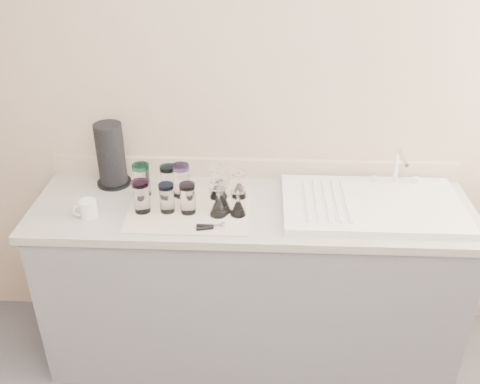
{
  "coord_description": "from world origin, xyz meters",
  "views": [
    {
      "loc": [
        0.04,
        -0.94,
        2.19
      ],
      "look_at": [
        -0.06,
        1.15,
        1.0
      ],
      "focal_mm": 40.0,
      "sensor_mm": 36.0,
      "label": 1
    }
  ],
  "objects_px": {
    "tumbler_teal": "(142,180)",
    "can_opener": "(211,227)",
    "tumbler_cyan": "(169,180)",
    "goblet_extra": "(218,205)",
    "goblet_back_right": "(239,188)",
    "tumbler_blue": "(167,198)",
    "tumbler_lavender": "(188,198)",
    "sink_unit": "(372,204)",
    "goblet_back_left": "(218,187)",
    "tumbler_magenta": "(141,196)",
    "paper_towel_roll": "(111,155)",
    "goblet_front_right": "(238,206)",
    "tumbler_purple": "(181,180)",
    "white_mug": "(88,209)",
    "goblet_front_left": "(221,200)"
  },
  "relations": [
    {
      "from": "goblet_front_right",
      "to": "can_opener",
      "type": "height_order",
      "value": "goblet_front_right"
    },
    {
      "from": "goblet_back_right",
      "to": "paper_towel_roll",
      "type": "height_order",
      "value": "paper_towel_roll"
    },
    {
      "from": "tumbler_cyan",
      "to": "can_opener",
      "type": "distance_m",
      "value": 0.37
    },
    {
      "from": "paper_towel_roll",
      "to": "tumbler_purple",
      "type": "bearing_deg",
      "value": -18.12
    },
    {
      "from": "goblet_extra",
      "to": "tumbler_teal",
      "type": "bearing_deg",
      "value": 156.92
    },
    {
      "from": "tumbler_magenta",
      "to": "goblet_front_left",
      "type": "distance_m",
      "value": 0.36
    },
    {
      "from": "goblet_extra",
      "to": "can_opener",
      "type": "xyz_separation_m",
      "value": [
        -0.03,
        -0.12,
        -0.04
      ]
    },
    {
      "from": "tumbler_blue",
      "to": "white_mug",
      "type": "xyz_separation_m",
      "value": [
        -0.35,
        -0.05,
        -0.04
      ]
    },
    {
      "from": "tumbler_teal",
      "to": "goblet_back_right",
      "type": "relative_size",
      "value": 1.24
    },
    {
      "from": "tumbler_magenta",
      "to": "tumbler_teal",
      "type": "bearing_deg",
      "value": 100.61
    },
    {
      "from": "tumbler_lavender",
      "to": "can_opener",
      "type": "xyz_separation_m",
      "value": [
        0.11,
        -0.13,
        -0.06
      ]
    },
    {
      "from": "goblet_front_right",
      "to": "goblet_extra",
      "type": "distance_m",
      "value": 0.09
    },
    {
      "from": "goblet_back_left",
      "to": "goblet_back_right",
      "type": "height_order",
      "value": "goblet_back_left"
    },
    {
      "from": "tumbler_blue",
      "to": "goblet_back_right",
      "type": "height_order",
      "value": "tumbler_blue"
    },
    {
      "from": "goblet_back_right",
      "to": "tumbler_cyan",
      "type": "bearing_deg",
      "value": 179.35
    },
    {
      "from": "goblet_back_left",
      "to": "tumbler_magenta",
      "type": "bearing_deg",
      "value": -156.85
    },
    {
      "from": "tumbler_magenta",
      "to": "goblet_back_left",
      "type": "xyz_separation_m",
      "value": [
        0.34,
        0.14,
        -0.03
      ]
    },
    {
      "from": "tumbler_lavender",
      "to": "can_opener",
      "type": "relative_size",
      "value": 1.15
    },
    {
      "from": "sink_unit",
      "to": "goblet_front_left",
      "type": "height_order",
      "value": "sink_unit"
    },
    {
      "from": "paper_towel_roll",
      "to": "goblet_back_right",
      "type": "bearing_deg",
      "value": -10.36
    },
    {
      "from": "tumbler_cyan",
      "to": "goblet_front_left",
      "type": "height_order",
      "value": "goblet_front_left"
    },
    {
      "from": "goblet_back_left",
      "to": "can_opener",
      "type": "bearing_deg",
      "value": -92.72
    },
    {
      "from": "goblet_back_right",
      "to": "tumbler_lavender",
      "type": "bearing_deg",
      "value": -146.07
    },
    {
      "from": "tumbler_lavender",
      "to": "paper_towel_roll",
      "type": "bearing_deg",
      "value": 146.86
    },
    {
      "from": "goblet_back_left",
      "to": "goblet_front_right",
      "type": "bearing_deg",
      "value": -56.82
    },
    {
      "from": "tumbler_cyan",
      "to": "goblet_back_right",
      "type": "distance_m",
      "value": 0.34
    },
    {
      "from": "sink_unit",
      "to": "tumbler_teal",
      "type": "height_order",
      "value": "sink_unit"
    },
    {
      "from": "tumbler_teal",
      "to": "tumbler_cyan",
      "type": "relative_size",
      "value": 1.06
    },
    {
      "from": "sink_unit",
      "to": "tumbler_cyan",
      "type": "height_order",
      "value": "sink_unit"
    },
    {
      "from": "tumbler_magenta",
      "to": "goblet_extra",
      "type": "distance_m",
      "value": 0.35
    },
    {
      "from": "can_opener",
      "to": "goblet_back_right",
      "type": "bearing_deg",
      "value": 68.57
    },
    {
      "from": "tumbler_cyan",
      "to": "goblet_extra",
      "type": "height_order",
      "value": "tumbler_cyan"
    },
    {
      "from": "goblet_back_left",
      "to": "can_opener",
      "type": "xyz_separation_m",
      "value": [
        -0.01,
        -0.27,
        -0.04
      ]
    },
    {
      "from": "tumbler_teal",
      "to": "tumbler_cyan",
      "type": "xyz_separation_m",
      "value": [
        0.13,
        0.01,
        -0.0
      ]
    },
    {
      "from": "tumbler_teal",
      "to": "tumbler_lavender",
      "type": "bearing_deg",
      "value": -31.73
    },
    {
      "from": "tumbler_teal",
      "to": "tumbler_purple",
      "type": "height_order",
      "value": "tumbler_purple"
    },
    {
      "from": "tumbler_teal",
      "to": "can_opener",
      "type": "relative_size",
      "value": 1.28
    },
    {
      "from": "tumbler_magenta",
      "to": "can_opener",
      "type": "bearing_deg",
      "value": -21.95
    },
    {
      "from": "sink_unit",
      "to": "goblet_front_left",
      "type": "relative_size",
      "value": 5.0
    },
    {
      "from": "white_mug",
      "to": "goblet_extra",
      "type": "bearing_deg",
      "value": 3.21
    },
    {
      "from": "goblet_back_left",
      "to": "goblet_back_right",
      "type": "relative_size",
      "value": 1.19
    },
    {
      "from": "goblet_front_right",
      "to": "goblet_extra",
      "type": "height_order",
      "value": "goblet_extra"
    },
    {
      "from": "tumbler_blue",
      "to": "goblet_extra",
      "type": "bearing_deg",
      "value": -4.34
    },
    {
      "from": "goblet_extra",
      "to": "tumbler_purple",
      "type": "bearing_deg",
      "value": 139.17
    },
    {
      "from": "tumbler_lavender",
      "to": "goblet_back_right",
      "type": "distance_m",
      "value": 0.27
    },
    {
      "from": "tumbler_teal",
      "to": "can_opener",
      "type": "bearing_deg",
      "value": -38.36
    },
    {
      "from": "goblet_back_right",
      "to": "tumbler_blue",
      "type": "bearing_deg",
      "value": -155.39
    },
    {
      "from": "tumbler_purple",
      "to": "paper_towel_roll",
      "type": "distance_m",
      "value": 0.38
    },
    {
      "from": "goblet_extra",
      "to": "goblet_front_right",
      "type": "bearing_deg",
      "value": 1.41
    },
    {
      "from": "tumbler_teal",
      "to": "tumbler_cyan",
      "type": "distance_m",
      "value": 0.13
    }
  ]
}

